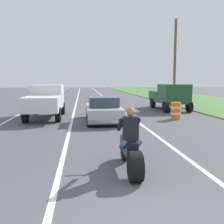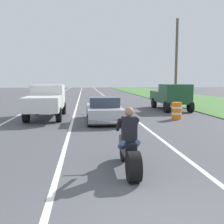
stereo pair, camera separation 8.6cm
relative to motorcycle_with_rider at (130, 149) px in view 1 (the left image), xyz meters
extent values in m
cube|color=white|center=(-5.35, 17.20, -0.59)|extent=(0.14, 120.00, 0.01)
cube|color=white|center=(1.85, 17.20, -0.59)|extent=(0.14, 120.00, 0.01)
cube|color=white|center=(-1.75, 17.20, -0.59)|extent=(0.14, 120.00, 0.01)
cube|color=#477538|center=(11.97, 17.20, -0.56)|extent=(10.00, 120.00, 0.06)
cylinder|color=black|center=(0.00, -0.60, -0.25)|extent=(0.28, 0.69, 0.69)
cylinder|color=black|center=(0.00, 0.95, -0.28)|extent=(0.12, 0.63, 0.63)
cube|color=black|center=(0.00, 0.23, 0.02)|extent=(0.28, 1.10, 0.36)
cylinder|color=#B2B2B7|center=(0.00, 0.87, 0.09)|extent=(0.08, 0.36, 0.73)
cylinder|color=#A5A5AA|center=(0.00, 0.85, 0.52)|extent=(0.70, 0.05, 0.05)
cube|color=black|center=(0.00, 0.00, 0.50)|extent=(0.36, 0.24, 0.60)
sphere|color=#9E7051|center=(0.00, 0.00, 0.92)|extent=(0.22, 0.22, 0.22)
cylinder|color=#384C7A|center=(-0.18, 0.03, 0.10)|extent=(0.14, 0.47, 0.32)
cylinder|color=black|center=(-0.22, 0.30, 0.55)|extent=(0.10, 0.51, 0.40)
cylinder|color=#384C7A|center=(0.18, 0.03, 0.10)|extent=(0.14, 0.47, 0.32)
cylinder|color=black|center=(0.22, 0.30, 0.55)|extent=(0.10, 0.51, 0.40)
cube|color=#B7B7BC|center=(-0.01, 8.09, -0.07)|extent=(1.80, 4.30, 0.64)
cube|color=#333D4C|center=(-0.01, 7.89, 0.51)|extent=(1.56, 1.70, 0.52)
cube|color=black|center=(-0.01, 6.04, -0.31)|extent=(1.76, 0.20, 0.28)
cylinder|color=black|center=(-0.81, 9.69, -0.27)|extent=(0.24, 0.64, 0.64)
cylinder|color=black|center=(0.79, 9.69, -0.27)|extent=(0.24, 0.64, 0.64)
cylinder|color=black|center=(-0.81, 6.49, -0.27)|extent=(0.24, 0.64, 0.64)
cylinder|color=black|center=(0.79, 6.49, -0.27)|extent=(0.24, 0.64, 0.64)
cube|color=silver|center=(-3.34, 10.67, 0.69)|extent=(1.90, 2.10, 1.40)
cube|color=#333D4C|center=(-3.34, 11.02, 1.07)|extent=(1.67, 0.29, 0.57)
cube|color=silver|center=(-3.34, 8.42, 0.39)|extent=(1.90, 2.70, 0.80)
cylinder|color=black|center=(-4.21, 11.47, -0.19)|extent=(0.28, 0.80, 0.80)
cylinder|color=black|center=(-2.47, 11.47, -0.19)|extent=(0.28, 0.80, 0.80)
cylinder|color=black|center=(-4.21, 8.12, -0.19)|extent=(0.28, 0.80, 0.80)
cylinder|color=black|center=(-2.47, 8.12, -0.19)|extent=(0.28, 0.80, 0.80)
cube|color=#1E4C2D|center=(5.55, 12.23, 0.69)|extent=(1.90, 2.10, 1.40)
cube|color=#333D4C|center=(5.55, 11.88, 1.07)|extent=(1.67, 0.29, 0.57)
cube|color=#1E4C2D|center=(5.55, 14.48, 0.39)|extent=(1.90, 2.70, 0.80)
cylinder|color=black|center=(6.42, 11.43, -0.19)|extent=(0.28, 0.80, 0.80)
cylinder|color=black|center=(4.68, 11.43, -0.19)|extent=(0.28, 0.80, 0.80)
cylinder|color=black|center=(6.42, 14.78, -0.19)|extent=(0.28, 0.80, 0.80)
cylinder|color=black|center=(4.68, 14.78, -0.19)|extent=(0.28, 0.80, 0.80)
cylinder|color=brown|center=(7.61, 17.84, 3.39)|extent=(0.24, 0.24, 7.96)
cylinder|color=orange|center=(4.26, 8.33, -0.09)|extent=(0.56, 0.56, 1.00)
cylinder|color=white|center=(4.26, 8.33, 0.11)|extent=(0.58, 0.58, 0.10)
cylinder|color=white|center=(4.26, 8.33, -0.24)|extent=(0.58, 0.58, 0.10)
camera|label=1|loc=(-1.16, -6.07, 1.67)|focal=41.38mm
camera|label=2|loc=(-1.08, -6.08, 1.67)|focal=41.38mm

